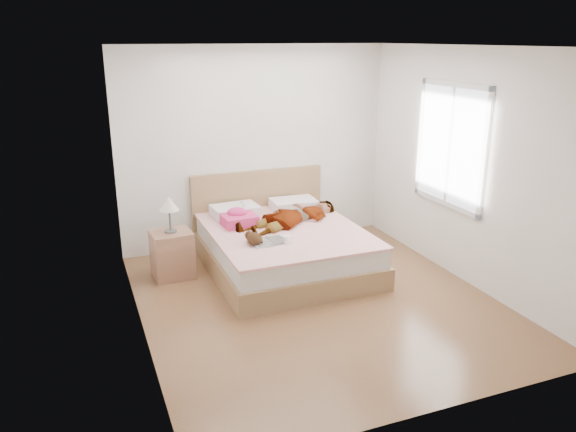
% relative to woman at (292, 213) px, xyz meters
% --- Properties ---
extents(ground, '(4.00, 4.00, 0.00)m').
position_rel_woman_xyz_m(ground, '(-0.18, -1.18, -0.61)').
color(ground, '#4F2C18').
rests_on(ground, ground).
extents(woman, '(1.60, 1.10, 0.21)m').
position_rel_woman_xyz_m(woman, '(0.00, 0.00, 0.00)').
color(woman, white).
rests_on(woman, bed).
extents(hair, '(0.51, 0.60, 0.08)m').
position_rel_woman_xyz_m(hair, '(-0.57, 0.45, -0.06)').
color(hair, black).
rests_on(hair, bed).
extents(phone, '(0.07, 0.10, 0.05)m').
position_rel_woman_xyz_m(phone, '(-0.50, 0.40, 0.07)').
color(phone, silver).
rests_on(phone, bed).
extents(room_shell, '(4.00, 4.00, 4.00)m').
position_rel_woman_xyz_m(room_shell, '(1.59, -0.88, 0.89)').
color(room_shell, white).
rests_on(room_shell, ground).
extents(bed, '(1.80, 2.08, 1.00)m').
position_rel_woman_xyz_m(bed, '(-0.18, -0.14, -0.34)').
color(bed, brown).
rests_on(bed, ground).
extents(towel, '(0.42, 0.35, 0.21)m').
position_rel_woman_xyz_m(towel, '(-0.65, 0.10, -0.02)').
color(towel, '#F94373').
rests_on(towel, bed).
extents(magazine, '(0.46, 0.33, 0.03)m').
position_rel_woman_xyz_m(magazine, '(-0.50, -0.60, -0.09)').
color(magazine, white).
rests_on(magazine, bed).
extents(coffee_mug, '(0.12, 0.09, 0.09)m').
position_rel_woman_xyz_m(coffee_mug, '(-0.34, -0.70, -0.06)').
color(coffee_mug, white).
rests_on(coffee_mug, bed).
extents(plush_toy, '(0.20, 0.27, 0.14)m').
position_rel_woman_xyz_m(plush_toy, '(-0.69, -0.59, -0.03)').
color(plush_toy, black).
rests_on(plush_toy, bed).
extents(nightstand, '(0.47, 0.43, 0.97)m').
position_rel_woman_xyz_m(nightstand, '(-1.48, 0.04, -0.29)').
color(nightstand, brown).
rests_on(nightstand, ground).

